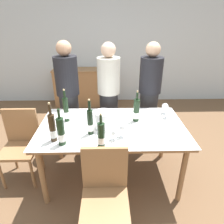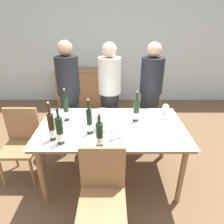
{
  "view_description": "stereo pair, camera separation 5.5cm",
  "coord_description": "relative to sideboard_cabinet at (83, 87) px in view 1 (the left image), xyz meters",
  "views": [
    {
      "loc": [
        -0.05,
        -2.05,
        1.93
      ],
      "look_at": [
        0.0,
        0.0,
        0.95
      ],
      "focal_mm": 32.0,
      "sensor_mm": 36.0,
      "label": 1
    },
    {
      "loc": [
        0.01,
        -2.05,
        1.93
      ],
      "look_at": [
        0.0,
        0.0,
        0.95
      ],
      "focal_mm": 32.0,
      "sensor_mm": 36.0,
      "label": 2
    }
  ],
  "objects": [
    {
      "name": "wine_glass_0",
      "position": [
        0.73,
        -2.72,
        0.45
      ],
      "size": [
        0.09,
        0.09,
        0.16
      ],
      "color": "white",
      "rests_on": "dining_table"
    },
    {
      "name": "ground_plane",
      "position": [
        0.63,
        -2.48,
        -0.43
      ],
      "size": [
        12.0,
        12.0,
        0.0
      ],
      "primitive_type": "plane",
      "color": "brown"
    },
    {
      "name": "person_guest_right",
      "position": [
        1.22,
        -1.69,
        0.39
      ],
      "size": [
        0.33,
        0.33,
        1.63
      ],
      "color": "#262628",
      "rests_on": "ground_plane"
    },
    {
      "name": "wine_bottle_3",
      "position": [
        0.52,
        -2.89,
        0.46
      ],
      "size": [
        0.07,
        0.07,
        0.36
      ],
      "color": "black",
      "rests_on": "dining_table"
    },
    {
      "name": "person_host",
      "position": [
        0.0,
        -1.75,
        0.4
      ],
      "size": [
        0.33,
        0.33,
        1.66
      ],
      "color": "#262628",
      "rests_on": "ground_plane"
    },
    {
      "name": "wine_bottle_0",
      "position": [
        0.08,
        -2.34,
        0.48
      ],
      "size": [
        0.07,
        0.07,
        0.41
      ],
      "color": "black",
      "rests_on": "dining_table"
    },
    {
      "name": "chair_left_end",
      "position": [
        -0.52,
        -2.39,
        0.09
      ],
      "size": [
        0.42,
        0.42,
        0.91
      ],
      "color": "#996B42",
      "rests_on": "ground_plane"
    },
    {
      "name": "wine_glass_3",
      "position": [
        1.32,
        -2.28,
        0.45
      ],
      "size": [
        0.08,
        0.08,
        0.15
      ],
      "color": "white",
      "rests_on": "dining_table"
    },
    {
      "name": "dining_table",
      "position": [
        0.63,
        -2.48,
        0.27
      ],
      "size": [
        1.71,
        0.99,
        0.77
      ],
      "color": "#996B42",
      "rests_on": "ground_plane"
    },
    {
      "name": "sideboard_cabinet",
      "position": [
        0.0,
        0.0,
        0.0
      ],
      "size": [
        1.31,
        0.46,
        0.86
      ],
      "color": "#996B42",
      "rests_on": "ground_plane"
    },
    {
      "name": "person_guest_left",
      "position": [
        0.6,
        -1.71,
        0.39
      ],
      "size": [
        0.33,
        0.33,
        1.63
      ],
      "color": "#262628",
      "rests_on": "ground_plane"
    },
    {
      "name": "ice_bucket",
      "position": [
        0.53,
        -2.52,
        0.45
      ],
      "size": [
        0.22,
        0.22,
        0.2
      ],
      "color": "white",
      "rests_on": "dining_table"
    },
    {
      "name": "wine_bottle_5",
      "position": [
        0.39,
        -2.65,
        0.48
      ],
      "size": [
        0.07,
        0.07,
        0.41
      ],
      "color": "black",
      "rests_on": "dining_table"
    },
    {
      "name": "wine_glass_1",
      "position": [
        0.64,
        -2.77,
        0.43
      ],
      "size": [
        0.08,
        0.08,
        0.13
      ],
      "color": "white",
      "rests_on": "dining_table"
    },
    {
      "name": "wine_glass_2",
      "position": [
        1.34,
        -2.16,
        0.44
      ],
      "size": [
        0.09,
        0.09,
        0.14
      ],
      "color": "white",
      "rests_on": "dining_table"
    },
    {
      "name": "chair_near_front",
      "position": [
        0.55,
        -3.21,
        0.09
      ],
      "size": [
        0.42,
        0.42,
        0.9
      ],
      "color": "#996B42",
      "rests_on": "ground_plane"
    },
    {
      "name": "wine_bottle_4",
      "position": [
        0.93,
        -2.36,
        0.47
      ],
      "size": [
        0.08,
        0.08,
        0.39
      ],
      "color": "black",
      "rests_on": "dining_table"
    },
    {
      "name": "back_wall",
      "position": [
        0.63,
        0.29,
        0.97
      ],
      "size": [
        8.0,
        0.1,
        2.8
      ],
      "color": "silver",
      "rests_on": "ground_plane"
    },
    {
      "name": "wine_bottle_2",
      "position": [
        0.02,
        -2.77,
        0.48
      ],
      "size": [
        0.07,
        0.07,
        0.42
      ],
      "color": "#332314",
      "rests_on": "dining_table"
    },
    {
      "name": "wine_bottle_1",
      "position": [
        0.12,
        -2.84,
        0.48
      ],
      "size": [
        0.08,
        0.08,
        0.39
      ],
      "color": "black",
      "rests_on": "dining_table"
    }
  ]
}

